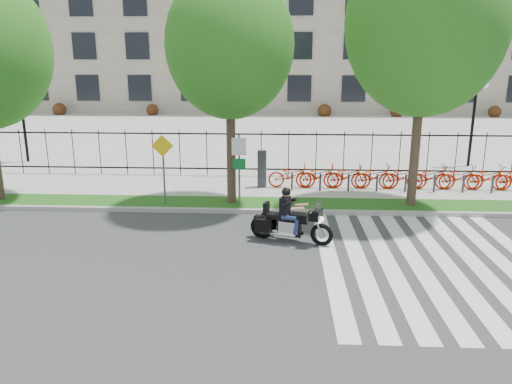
{
  "coord_description": "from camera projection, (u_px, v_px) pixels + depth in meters",
  "views": [
    {
      "loc": [
        0.86,
        -12.32,
        5.17
      ],
      "look_at": [
        0.09,
        3.0,
        1.06
      ],
      "focal_mm": 35.0,
      "sensor_mm": 36.0,
      "label": 1
    }
  ],
  "objects": [
    {
      "name": "street_tree_2",
      "position": [
        426.0,
        24.0,
        16.15
      ],
      "size": [
        5.25,
        5.25,
        9.14
      ],
      "color": "#3B2920",
      "rests_on": "grass_verge"
    },
    {
      "name": "lamp_post_left",
      "position": [
        21.0,
        100.0,
        24.6
      ],
      "size": [
        1.06,
        0.7,
        4.25
      ],
      "color": "black",
      "rests_on": "ground"
    },
    {
      "name": "lamp_post_right",
      "position": [
        475.0,
        102.0,
        23.53
      ],
      "size": [
        1.06,
        0.7,
        4.25
      ],
      "color": "black",
      "rests_on": "ground"
    },
    {
      "name": "grass_verge",
      "position": [
        256.0,
        204.0,
        18.02
      ],
      "size": [
        60.0,
        1.5,
        0.15
      ],
      "primitive_type": "cube",
      "color": "#1B5314",
      "rests_on": "ground"
    },
    {
      "name": "ground",
      "position": [
        247.0,
        259.0,
        13.27
      ],
      "size": [
        120.0,
        120.0,
        0.0
      ],
      "primitive_type": "plane",
      "color": "#353537",
      "rests_on": "ground"
    },
    {
      "name": "iron_fence",
      "position": [
        261.0,
        153.0,
        21.84
      ],
      "size": [
        30.0,
        0.06,
        2.0
      ],
      "primitive_type": null,
      "color": "black",
      "rests_on": "sidewalk"
    },
    {
      "name": "motorcycle_rider",
      "position": [
        290.0,
        220.0,
        14.42
      ],
      "size": [
        2.42,
        1.2,
        1.94
      ],
      "color": "black",
      "rests_on": "ground"
    },
    {
      "name": "sign_pole_warning",
      "position": [
        163.0,
        160.0,
        17.39
      ],
      "size": [
        0.78,
        0.09,
        2.49
      ],
      "color": "#59595B",
      "rests_on": "grass_verge"
    },
    {
      "name": "bike_share_station",
      "position": [
        401.0,
        177.0,
        19.77
      ],
      "size": [
        11.12,
        0.87,
        1.5
      ],
      "color": "#2D2D33",
      "rests_on": "sidewalk"
    },
    {
      "name": "curb",
      "position": [
        255.0,
        211.0,
        17.2
      ],
      "size": [
        60.0,
        0.2,
        0.15
      ],
      "primitive_type": "cube",
      "color": "#9A9891",
      "rests_on": "ground"
    },
    {
      "name": "sidewalk",
      "position": [
        259.0,
        187.0,
        20.43
      ],
      "size": [
        60.0,
        3.5,
        0.15
      ],
      "primitive_type": "cube",
      "color": "#A4A099",
      "rests_on": "ground"
    },
    {
      "name": "street_tree_1",
      "position": [
        230.0,
        45.0,
        16.63
      ],
      "size": [
        4.32,
        4.32,
        7.96
      ],
      "color": "#3B2920",
      "rests_on": "grass_verge"
    },
    {
      "name": "plaza",
      "position": [
        270.0,
        129.0,
        37.37
      ],
      "size": [
        80.0,
        34.0,
        0.1
      ],
      "primitive_type": "cube",
      "color": "#A4A099",
      "rests_on": "ground"
    },
    {
      "name": "office_building",
      "position": [
        275.0,
        13.0,
        54.02
      ],
      "size": [
        60.0,
        21.9,
        20.15
      ],
      "color": "gray",
      "rests_on": "ground"
    },
    {
      "name": "sign_pole_regulatory",
      "position": [
        239.0,
        161.0,
        17.26
      ],
      "size": [
        0.5,
        0.09,
        2.5
      ],
      "color": "#59595B",
      "rests_on": "grass_verge"
    },
    {
      "name": "crosswalk_stripes",
      "position": [
        431.0,
        263.0,
        13.03
      ],
      "size": [
        5.7,
        8.0,
        0.01
      ],
      "primitive_type": null,
      "color": "silver",
      "rests_on": "ground"
    }
  ]
}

